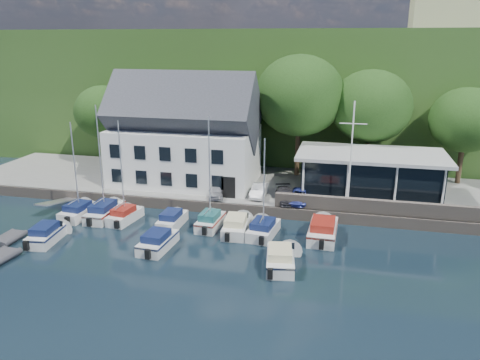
{
  "coord_description": "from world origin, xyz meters",
  "views": [
    {
      "loc": [
        8.69,
        -26.7,
        14.98
      ],
      "look_at": [
        0.4,
        9.0,
        3.87
      ],
      "focal_mm": 35.0,
      "sensor_mm": 36.0,
      "label": 1
    }
  ],
  "objects_px": {
    "car_silver": "(216,191)",
    "dinghy_0": "(9,237)",
    "car_white": "(259,190)",
    "boat_r1_6": "(264,185)",
    "boat_r2_0": "(47,232)",
    "boat_r1_3": "(172,218)",
    "boat_r2_4": "(280,257)",
    "boat_r1_1": "(101,168)",
    "boat_r1_7": "(323,228)",
    "boat_r1_5": "(236,224)",
    "harbor_building": "(185,140)",
    "car_dgrey": "(286,195)",
    "boat_r1_0": "(75,171)",
    "flagpole": "(351,157)",
    "boat_r2_2": "(158,240)",
    "boat_r1_2": "(122,175)",
    "boat_r1_4": "(210,178)",
    "club_pavilion": "(370,175)",
    "car_blue": "(300,196)"
  },
  "relations": [
    {
      "from": "boat_r1_2",
      "to": "boat_r1_4",
      "type": "xyz_separation_m",
      "value": [
        7.5,
        0.34,
        0.21
      ]
    },
    {
      "from": "car_blue",
      "to": "dinghy_0",
      "type": "xyz_separation_m",
      "value": [
        -21.17,
        -11.26,
        -1.28
      ]
    },
    {
      "from": "boat_r1_1",
      "to": "boat_r1_5",
      "type": "distance_m",
      "value": 12.51
    },
    {
      "from": "boat_r1_2",
      "to": "boat_r1_6",
      "type": "distance_m",
      "value": 12.05
    },
    {
      "from": "boat_r1_6",
      "to": "boat_r2_2",
      "type": "distance_m",
      "value": 8.99
    },
    {
      "from": "car_white",
      "to": "boat_r1_6",
      "type": "xyz_separation_m",
      "value": [
        1.6,
        -6.54,
        2.6
      ]
    },
    {
      "from": "car_white",
      "to": "boat_r2_0",
      "type": "xyz_separation_m",
      "value": [
        -14.42,
        -11.33,
        -0.87
      ]
    },
    {
      "from": "boat_r1_3",
      "to": "boat_r2_0",
      "type": "height_order",
      "value": "boat_r2_0"
    },
    {
      "from": "boat_r1_3",
      "to": "boat_r1_1",
      "type": "bearing_deg",
      "value": 176.34
    },
    {
      "from": "boat_r1_6",
      "to": "boat_r2_0",
      "type": "height_order",
      "value": "boat_r1_6"
    },
    {
      "from": "harbor_building",
      "to": "boat_r1_6",
      "type": "xyz_separation_m",
      "value": [
        9.74,
        -9.45,
        -1.17
      ]
    },
    {
      "from": "boat_r2_0",
      "to": "boat_r1_3",
      "type": "bearing_deg",
      "value": 24.51
    },
    {
      "from": "harbor_building",
      "to": "car_dgrey",
      "type": "relative_size",
      "value": 3.71
    },
    {
      "from": "boat_r1_2",
      "to": "boat_r1_0",
      "type": "bearing_deg",
      "value": -172.77
    },
    {
      "from": "car_white",
      "to": "boat_r2_0",
      "type": "relative_size",
      "value": 0.62
    },
    {
      "from": "boat_r2_2",
      "to": "dinghy_0",
      "type": "xyz_separation_m",
      "value": [
        -11.74,
        -1.37,
        -0.39
      ]
    },
    {
      "from": "boat_r1_5",
      "to": "boat_r1_7",
      "type": "relative_size",
      "value": 0.89
    },
    {
      "from": "boat_r1_3",
      "to": "boat_r1_7",
      "type": "bearing_deg",
      "value": 2.65
    },
    {
      "from": "boat_r2_2",
      "to": "car_dgrey",
      "type": "bearing_deg",
      "value": 53.54
    },
    {
      "from": "car_dgrey",
      "to": "boat_r1_1",
      "type": "height_order",
      "value": "boat_r1_1"
    },
    {
      "from": "boat_r2_0",
      "to": "boat_r2_2",
      "type": "distance_m",
      "value": 8.85
    },
    {
      "from": "dinghy_0",
      "to": "boat_r1_6",
      "type": "bearing_deg",
      "value": 16.06
    },
    {
      "from": "car_silver",
      "to": "boat_r1_2",
      "type": "height_order",
      "value": "boat_r1_2"
    },
    {
      "from": "boat_r1_0",
      "to": "dinghy_0",
      "type": "distance_m",
      "value": 7.44
    },
    {
      "from": "boat_r1_3",
      "to": "flagpole",
      "type": "bearing_deg",
      "value": 18.98
    },
    {
      "from": "boat_r1_5",
      "to": "club_pavilion",
      "type": "bearing_deg",
      "value": 35.71
    },
    {
      "from": "boat_r1_4",
      "to": "boat_r2_0",
      "type": "bearing_deg",
      "value": -151.66
    },
    {
      "from": "boat_r1_6",
      "to": "boat_r1_4",
      "type": "bearing_deg",
      "value": 178.73
    },
    {
      "from": "boat_r2_4",
      "to": "car_white",
      "type": "bearing_deg",
      "value": 99.37
    },
    {
      "from": "boat_r1_6",
      "to": "boat_r2_4",
      "type": "relative_size",
      "value": 1.42
    },
    {
      "from": "harbor_building",
      "to": "car_blue",
      "type": "relative_size",
      "value": 4.1
    },
    {
      "from": "car_silver",
      "to": "boat_r2_0",
      "type": "bearing_deg",
      "value": -150.96
    },
    {
      "from": "boat_r1_7",
      "to": "dinghy_0",
      "type": "distance_m",
      "value": 24.34
    },
    {
      "from": "boat_r1_3",
      "to": "boat_r2_4",
      "type": "xyz_separation_m",
      "value": [
        9.81,
        -5.12,
        0.05
      ]
    },
    {
      "from": "flagpole",
      "to": "boat_r1_3",
      "type": "relative_size",
      "value": 1.75
    },
    {
      "from": "car_silver",
      "to": "boat_r1_5",
      "type": "relative_size",
      "value": 0.53
    },
    {
      "from": "boat_r1_3",
      "to": "boat_r1_2",
      "type": "bearing_deg",
      "value": 179.62
    },
    {
      "from": "car_silver",
      "to": "dinghy_0",
      "type": "bearing_deg",
      "value": -155.99
    },
    {
      "from": "boat_r1_6",
      "to": "car_dgrey",
      "type": "bearing_deg",
      "value": 86.72
    },
    {
      "from": "boat_r1_1",
      "to": "boat_r2_2",
      "type": "xyz_separation_m",
      "value": [
        6.95,
        -4.83,
        -3.77
      ]
    },
    {
      "from": "car_silver",
      "to": "boat_r1_7",
      "type": "height_order",
      "value": "car_silver"
    },
    {
      "from": "car_white",
      "to": "boat_r1_4",
      "type": "distance_m",
      "value": 7.14
    },
    {
      "from": "boat_r2_0",
      "to": "dinghy_0",
      "type": "relative_size",
      "value": 2.09
    },
    {
      "from": "club_pavilion",
      "to": "boat_r2_4",
      "type": "distance_m",
      "value": 15.34
    },
    {
      "from": "boat_r1_5",
      "to": "boat_r1_6",
      "type": "bearing_deg",
      "value": -8.96
    },
    {
      "from": "boat_r1_0",
      "to": "boat_r1_3",
      "type": "bearing_deg",
      "value": 4.1
    },
    {
      "from": "car_silver",
      "to": "car_dgrey",
      "type": "height_order",
      "value": "car_dgrey"
    },
    {
      "from": "car_dgrey",
      "to": "boat_r1_0",
      "type": "height_order",
      "value": "boat_r1_0"
    },
    {
      "from": "boat_r1_6",
      "to": "boat_r1_7",
      "type": "bearing_deg",
      "value": 14.73
    },
    {
      "from": "boat_r2_4",
      "to": "boat_r1_1",
      "type": "bearing_deg",
      "value": 152.48
    }
  ]
}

